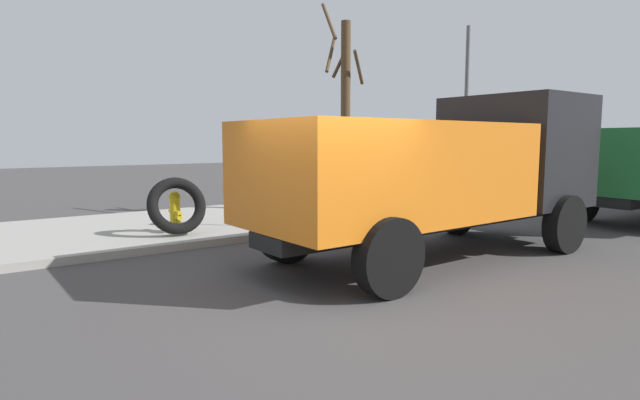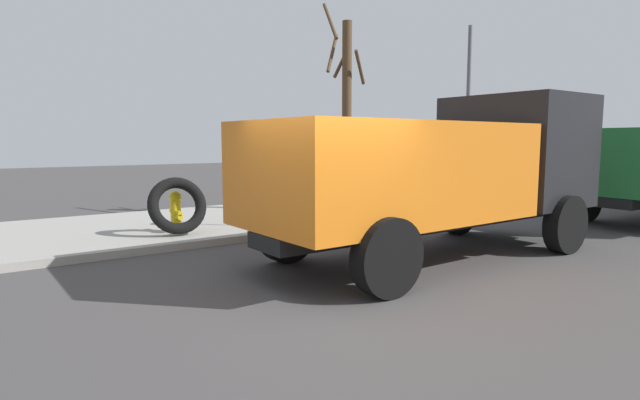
# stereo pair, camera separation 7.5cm
# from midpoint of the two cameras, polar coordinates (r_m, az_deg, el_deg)

# --- Properties ---
(ground_plane) EXTENTS (80.00, 80.00, 0.00)m
(ground_plane) POSITION_cam_midpoint_polar(r_m,az_deg,el_deg) (7.00, 0.80, -10.89)
(ground_plane) COLOR #423F3F
(sidewalk_curb) EXTENTS (36.00, 5.00, 0.15)m
(sidewalk_curb) POSITION_cam_midpoint_polar(r_m,az_deg,el_deg) (12.69, -16.72, -2.85)
(sidewalk_curb) COLOR #99968E
(sidewalk_curb) RESTS_ON ground
(fire_hydrant) EXTENTS (0.25, 0.57, 0.88)m
(fire_hydrant) POSITION_cam_midpoint_polar(r_m,az_deg,el_deg) (11.38, -15.65, -1.10)
(fire_hydrant) COLOR yellow
(fire_hydrant) RESTS_ON sidewalk_curb
(loose_tire) EXTENTS (1.27, 0.75, 1.23)m
(loose_tire) POSITION_cam_midpoint_polar(r_m,az_deg,el_deg) (11.01, -15.48, -0.60)
(loose_tire) COLOR black
(loose_tire) RESTS_ON sidewalk_curb
(stop_sign) EXTENTS (0.76, 0.08, 2.22)m
(stop_sign) POSITION_cam_midpoint_polar(r_m,az_deg,el_deg) (11.56, -4.65, 4.56)
(stop_sign) COLOR gray
(stop_sign) RESTS_ON sidewalk_curb
(dump_truck_orange) EXTENTS (7.05, 2.92, 3.00)m
(dump_truck_orange) POSITION_cam_midpoint_polar(r_m,az_deg,el_deg) (9.46, 13.54, 3.46)
(dump_truck_orange) COLOR orange
(dump_truck_orange) RESTS_ON ground
(bare_tree) EXTENTS (1.23, 1.22, 5.72)m
(bare_tree) POSITION_cam_midpoint_polar(r_m,az_deg,el_deg) (14.30, 3.08, 9.97)
(bare_tree) COLOR #4C3823
(bare_tree) RESTS_ON sidewalk_curb
(street_light_pole) EXTENTS (0.12, 0.12, 5.41)m
(street_light_pole) POSITION_cam_midpoint_polar(r_m,az_deg,el_deg) (16.46, 16.31, 8.99)
(street_light_pole) COLOR #595B5E
(street_light_pole) RESTS_ON sidewalk_curb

